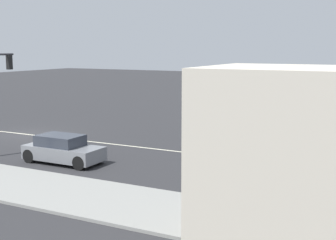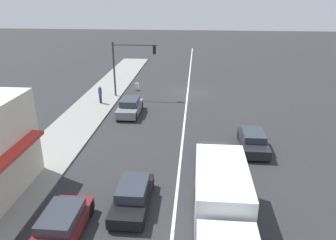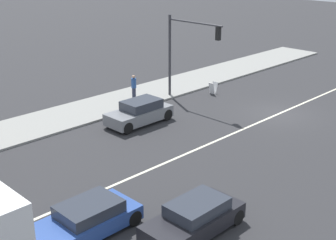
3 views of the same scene
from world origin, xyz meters
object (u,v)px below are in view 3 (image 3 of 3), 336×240
traffic_signal_main (185,44)px  suv_grey (140,112)px  sedan_dark (194,218)px  coupe_blue (86,219)px  pedestrian (134,87)px  warning_aframe_sign (213,88)px

traffic_signal_main → suv_grey: bearing=102.4°
sedan_dark → coupe_blue: size_ratio=1.00×
pedestrian → coupe_blue: pedestrian is taller
coupe_blue → pedestrian: bearing=-47.5°
pedestrian → suv_grey: bearing=143.5°
pedestrian → suv_grey: size_ratio=0.43×
traffic_signal_main → pedestrian: size_ratio=3.22×
suv_grey → coupe_blue: size_ratio=1.00×
sedan_dark → coupe_blue: bearing=45.2°
traffic_signal_main → sedan_dark: (-11.12, 11.34, -3.29)m
suv_grey → coupe_blue: 11.56m
coupe_blue → sedan_dark: bearing=-134.8°
traffic_signal_main → sedan_dark: 16.22m
warning_aframe_sign → sedan_dark: 17.61m
traffic_signal_main → pedestrian: (2.30, 2.59, -2.86)m
pedestrian → warning_aframe_sign: size_ratio=2.08×
suv_grey → coupe_blue: (-7.20, 9.04, -0.10)m
pedestrian → sedan_dark: (-13.42, 8.75, -0.43)m
warning_aframe_sign → suv_grey: bearing=95.5°
traffic_signal_main → coupe_blue: (-8.32, 14.16, -3.32)m
traffic_signal_main → suv_grey: traffic_signal_main is taller
traffic_signal_main → coupe_blue: 16.76m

